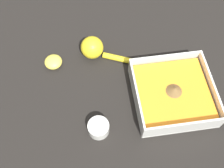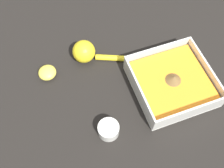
% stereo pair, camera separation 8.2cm
% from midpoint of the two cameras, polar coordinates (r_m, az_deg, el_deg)
% --- Properties ---
extents(ground_plane, '(4.00, 4.00, 0.00)m').
position_cam_midpoint_polar(ground_plane, '(0.87, 13.38, -2.35)').
color(ground_plane, black).
extents(square_dish, '(0.24, 0.24, 0.07)m').
position_cam_midpoint_polar(square_dish, '(0.85, 15.76, -2.33)').
color(square_dish, silver).
rests_on(square_dish, ground_plane).
extents(spice_bowl, '(0.06, 0.06, 0.04)m').
position_cam_midpoint_polar(spice_bowl, '(0.78, 0.11, -9.87)').
color(spice_bowl, silver).
rests_on(spice_bowl, ground_plane).
extents(lemon_squeezer, '(0.11, 0.19, 0.08)m').
position_cam_midpoint_polar(lemon_squeezer, '(0.90, -1.20, 7.52)').
color(lemon_squeezer, yellow).
rests_on(lemon_squeezer, ground_plane).
extents(lemon_half, '(0.06, 0.06, 0.03)m').
position_cam_midpoint_polar(lemon_half, '(0.90, -10.14, 4.55)').
color(lemon_half, '#EFDB4C').
rests_on(lemon_half, ground_plane).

